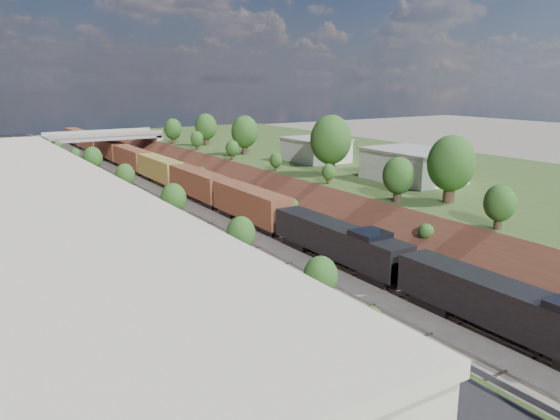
{
  "coord_description": "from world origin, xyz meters",
  "views": [
    {
      "loc": [
        -31.02,
        -0.75,
        18.55
      ],
      "look_at": [
        -3.28,
        43.46,
        6.0
      ],
      "focal_mm": 35.0,
      "sensor_mm": 36.0,
      "label": 1
    }
  ],
  "objects": [
    {
      "name": "freight_train",
      "position": [
        2.6,
        84.09,
        2.69
      ],
      "size": [
        3.16,
        177.73,
        4.7
      ],
      "color": "black",
      "rests_on": "ground"
    },
    {
      "name": "white_building_near",
      "position": [
        23.5,
        52.0,
        7.0
      ],
      "size": [
        9.0,
        12.0,
        4.0
      ],
      "primitive_type": "cube",
      "color": "silver",
      "rests_on": "platform_right"
    },
    {
      "name": "suv",
      "position": [
        -16.25,
        39.05,
        6.08
      ],
      "size": [
        5.8,
        7.77,
        1.96
      ],
      "primitive_type": "imported",
      "rotation": [
        0.0,
        0.0,
        0.41
      ],
      "color": "black",
      "rests_on": "road"
    },
    {
      "name": "embankment_left",
      "position": [
        -11.0,
        60.0,
        0.0
      ],
      "size": [
        10.0,
        180.0,
        10.0
      ],
      "primitive_type": "cube",
      "rotation": [
        0.0,
        0.79,
        0.0
      ],
      "color": "brown",
      "rests_on": "ground"
    },
    {
      "name": "tree_left_crest",
      "position": [
        -11.8,
        20.0,
        7.04
      ],
      "size": [
        2.45,
        2.45,
        3.55
      ],
      "color": "#473323",
      "rests_on": "platform_left"
    },
    {
      "name": "embankment_right",
      "position": [
        11.0,
        60.0,
        0.0
      ],
      "size": [
        10.0,
        180.0,
        10.0
      ],
      "primitive_type": "cube",
      "rotation": [
        0.0,
        0.79,
        0.0
      ],
      "color": "brown",
      "rests_on": "ground"
    },
    {
      "name": "road",
      "position": [
        -15.5,
        60.0,
        5.05
      ],
      "size": [
        8.0,
        180.0,
        0.1
      ],
      "primitive_type": "cube",
      "color": "black",
      "rests_on": "platform_left"
    },
    {
      "name": "rail_right_track",
      "position": [
        2.6,
        60.0,
        0.09
      ],
      "size": [
        1.58,
        180.0,
        0.18
      ],
      "primitive_type": "cube",
      "color": "gray",
      "rests_on": "ground"
    },
    {
      "name": "commercial_building",
      "position": [
        -28.0,
        38.0,
        8.51
      ],
      "size": [
        14.3,
        62.3,
        7.0
      ],
      "color": "brown",
      "rests_on": "platform_left"
    },
    {
      "name": "platform_right",
      "position": [
        33.0,
        60.0,
        2.5
      ],
      "size": [
        44.0,
        180.0,
        5.0
      ],
      "primitive_type": "cube",
      "color": "#345221",
      "rests_on": "ground"
    },
    {
      "name": "overpass",
      "position": [
        0.0,
        122.0,
        4.92
      ],
      "size": [
        24.5,
        8.3,
        7.4
      ],
      "color": "gray",
      "rests_on": "ground"
    },
    {
      "name": "white_building_far",
      "position": [
        23.0,
        74.0,
        6.8
      ],
      "size": [
        8.0,
        10.0,
        3.6
      ],
      "primitive_type": "cube",
      "color": "silver",
      "rests_on": "platform_right"
    },
    {
      "name": "rail_left_track",
      "position": [
        -2.6,
        60.0,
        0.09
      ],
      "size": [
        1.58,
        180.0,
        0.18
      ],
      "primitive_type": "cube",
      "color": "gray",
      "rests_on": "ground"
    },
    {
      "name": "tree_right_large",
      "position": [
        17.0,
        40.0,
        9.38
      ],
      "size": [
        5.25,
        5.25,
        7.61
      ],
      "color": "#473323",
      "rests_on": "platform_right"
    },
    {
      "name": "guardrail",
      "position": [
        -11.4,
        59.8,
        5.55
      ],
      "size": [
        0.1,
        171.0,
        0.7
      ],
      "color": "#99999E",
      "rests_on": "platform_left"
    }
  ]
}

